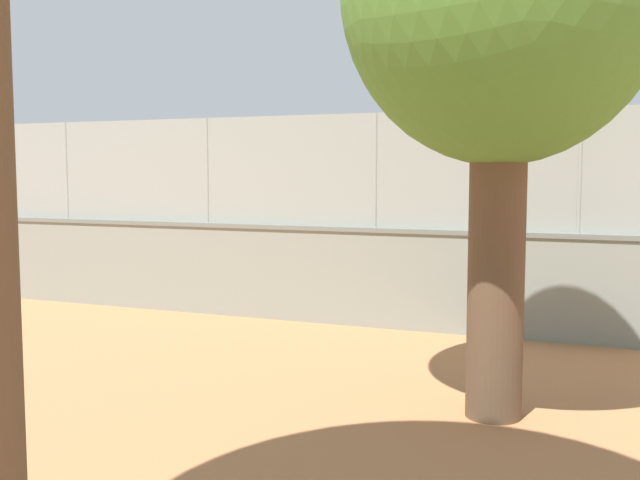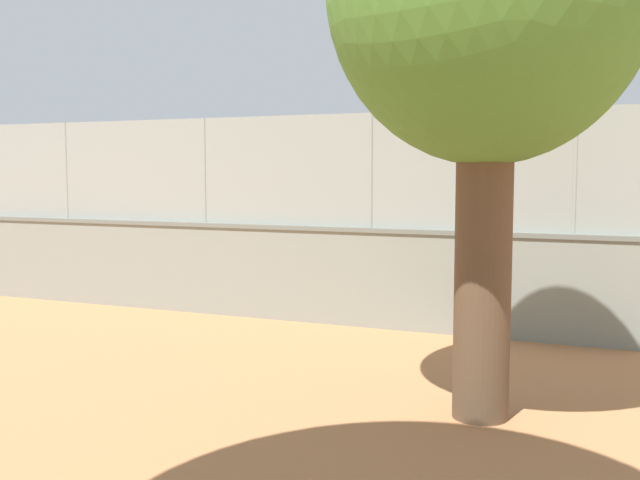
% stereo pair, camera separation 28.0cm
% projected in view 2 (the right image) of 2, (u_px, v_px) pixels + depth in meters
% --- Properties ---
extents(ground_plane, '(260.00, 260.00, 0.00)m').
position_uv_depth(ground_plane, '(378.00, 247.00, 26.76)').
color(ground_plane, '#B27247').
extents(perimeter_wall, '(27.26, 0.80, 1.74)m').
position_uv_depth(perimeter_wall, '(69.00, 259.00, 15.62)').
color(perimeter_wall, gray).
rests_on(perimeter_wall, ground_plane).
extents(fence_panel_on_wall, '(26.77, 0.52, 1.97)m').
position_uv_depth(fence_panel_on_wall, '(67.00, 171.00, 15.45)').
color(fence_panel_on_wall, gray).
rests_on(fence_panel_on_wall, perimeter_wall).
extents(player_near_wall_returning, '(0.74, 1.21, 1.71)m').
position_uv_depth(player_near_wall_returning, '(372.00, 228.00, 22.38)').
color(player_near_wall_returning, navy).
rests_on(player_near_wall_returning, ground_plane).
extents(player_at_service_line, '(0.95, 0.72, 1.53)m').
position_uv_depth(player_at_service_line, '(470.00, 260.00, 15.28)').
color(player_at_service_line, black).
rests_on(player_at_service_line, ground_plane).
extents(sports_ball, '(0.14, 0.14, 0.14)m').
position_uv_depth(sports_ball, '(369.00, 215.00, 19.95)').
color(sports_ball, '#3399D8').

